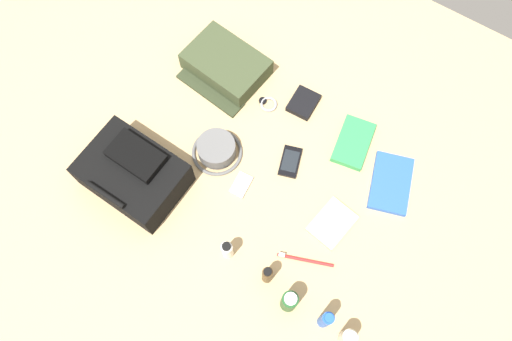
{
  "coord_description": "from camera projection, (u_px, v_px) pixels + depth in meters",
  "views": [
    {
      "loc": [
        -0.33,
        0.51,
        1.61
      ],
      "look_at": [
        0.0,
        0.0,
        0.04
      ],
      "focal_mm": 34.93,
      "sensor_mm": 36.0,
      "label": 1
    }
  ],
  "objects": [
    {
      "name": "cologne_bottle",
      "position": [
        267.0,
        275.0,
        1.54
      ],
      "size": [
        0.03,
        0.03,
        0.12
      ],
      "color": "#473319",
      "rests_on": "ground_plane"
    },
    {
      "name": "toiletry_pouch",
      "position": [
        225.0,
        65.0,
        1.83
      ],
      "size": [
        0.31,
        0.27,
        0.08
      ],
      "color": "#384228",
      "rests_on": "ground_plane"
    },
    {
      "name": "paperback_novel",
      "position": [
        391.0,
        183.0,
        1.7
      ],
      "size": [
        0.19,
        0.24,
        0.02
      ],
      "color": "blue",
      "rests_on": "ground_plane"
    },
    {
      "name": "cell_phone",
      "position": [
        290.0,
        162.0,
        1.73
      ],
      "size": [
        0.1,
        0.13,
        0.01
      ],
      "color": "black",
      "rests_on": "ground_plane"
    },
    {
      "name": "media_player",
      "position": [
        241.0,
        185.0,
        1.7
      ],
      "size": [
        0.06,
        0.09,
        0.01
      ],
      "color": "#B7B7BC",
      "rests_on": "ground_plane"
    },
    {
      "name": "wallet",
      "position": [
        303.0,
        103.0,
        1.81
      ],
      "size": [
        0.1,
        0.12,
        0.02
      ],
      "primitive_type": "cube",
      "rotation": [
        0.0,
        0.0,
        0.06
      ],
      "color": "black",
      "rests_on": "ground_plane"
    },
    {
      "name": "deodorant_spray",
      "position": [
        326.0,
        320.0,
        1.47
      ],
      "size": [
        0.04,
        0.04,
        0.15
      ],
      "color": "blue",
      "rests_on": "ground_plane"
    },
    {
      "name": "bucket_hat",
      "position": [
        217.0,
        150.0,
        1.72
      ],
      "size": [
        0.18,
        0.18,
        0.07
      ],
      "color": "#5E5E5E",
      "rests_on": "ground_plane"
    },
    {
      "name": "lotion_bottle",
      "position": [
        348.0,
        338.0,
        1.47
      ],
      "size": [
        0.05,
        0.05,
        0.12
      ],
      "color": "beige",
      "rests_on": "ground_plane"
    },
    {
      "name": "toothbrush",
      "position": [
        302.0,
        259.0,
        1.61
      ],
      "size": [
        0.18,
        0.08,
        0.02
      ],
      "color": "red",
      "rests_on": "ground_plane"
    },
    {
      "name": "backpack",
      "position": [
        133.0,
        174.0,
        1.65
      ],
      "size": [
        0.33,
        0.25,
        0.16
      ],
      "color": "black",
      "rests_on": "ground_plane"
    },
    {
      "name": "wristwatch",
      "position": [
        268.0,
        104.0,
        1.81
      ],
      "size": [
        0.07,
        0.06,
        0.01
      ],
      "color": "#99999E",
      "rests_on": "ground_plane"
    },
    {
      "name": "shampoo_bottle",
      "position": [
        289.0,
        301.0,
        1.5
      ],
      "size": [
        0.05,
        0.05,
        0.14
      ],
      "color": "#19471E",
      "rests_on": "ground_plane"
    },
    {
      "name": "ground_plane",
      "position": [
        256.0,
        176.0,
        1.73
      ],
      "size": [
        2.64,
        2.02,
        0.02
      ],
      "primitive_type": "cube",
      "color": "tan",
      "rests_on": "ground"
    },
    {
      "name": "toothpaste_tube",
      "position": [
        227.0,
        250.0,
        1.57
      ],
      "size": [
        0.04,
        0.04,
        0.11
      ],
      "color": "white",
      "rests_on": "ground_plane"
    },
    {
      "name": "notepad",
      "position": [
        332.0,
        223.0,
        1.65
      ],
      "size": [
        0.13,
        0.16,
        0.02
      ],
      "primitive_type": "cube",
      "rotation": [
        0.0,
        0.0,
        -0.14
      ],
      "color": "beige",
      "rests_on": "ground_plane"
    },
    {
      "name": "travel_guidebook",
      "position": [
        353.0,
        143.0,
        1.75
      ],
      "size": [
        0.15,
        0.2,
        0.03
      ],
      "color": "#2D934C",
      "rests_on": "ground_plane"
    }
  ]
}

